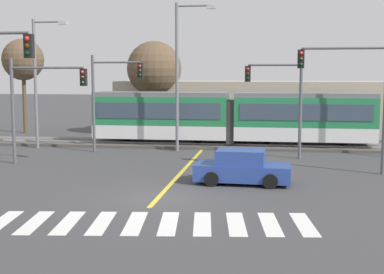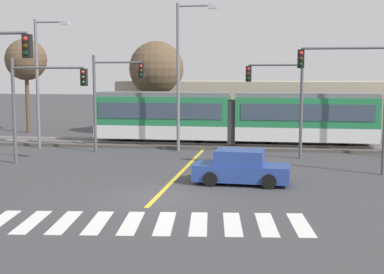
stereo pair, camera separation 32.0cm
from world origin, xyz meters
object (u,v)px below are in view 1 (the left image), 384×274
Objects in this scene: light_rail_tram at (231,116)px; traffic_light_mid_right at (356,85)px; traffic_light_far_right at (281,92)px; traffic_light_mid_left at (39,94)px; sedan_crossing at (242,168)px; bare_tree_far_west at (23,60)px; street_lamp_west at (39,75)px; traffic_light_far_left at (110,89)px; street_lamp_centre at (181,68)px; bare_tree_west at (154,69)px.

traffic_light_mid_right is at bearing -53.45° from light_rail_tram.
light_rail_tram is 5.83m from traffic_light_far_right.
traffic_light_mid_left is 13.38m from traffic_light_far_right.
traffic_light_far_right reaches higher than light_rail_tram.
sedan_crossing is 26.38m from bare_tree_far_west.
street_lamp_west is at bearing -58.74° from bare_tree_far_west.
sedan_crossing is at bearing -44.23° from traffic_light_far_left.
traffic_light_mid_right is (6.60, -8.90, 2.24)m from light_rail_tram.
light_rail_tram is at bearing 12.13° from street_lamp_west.
sedan_crossing is at bearing -17.78° from traffic_light_mid_left.
street_lamp_west is at bearing 145.31° from sedan_crossing.
traffic_light_mid_right is at bearing -31.41° from bare_tree_far_west.
light_rail_tram is 18.67m from bare_tree_far_west.
light_rail_tram is 3.20× the size of traffic_light_far_right.
street_lamp_centre reaches higher than light_rail_tram.
bare_tree_far_west is (-5.07, 8.36, 1.17)m from street_lamp_west.
street_lamp_centre is 16.67m from bare_tree_far_west.
street_lamp_west reaches higher than bare_tree_west.
street_lamp_centre reaches higher than traffic_light_mid_right.
bare_tree_far_west reaches higher than light_rail_tram.
street_lamp_centre is at bearing 114.86° from sedan_crossing.
light_rail_tram is 2.22× the size of street_lamp_west.
street_lamp_west is (-12.27, -2.64, 2.70)m from light_rail_tram.
sedan_crossing is 0.67× the size of traffic_light_mid_right.
bare_tree_far_west is (-7.73, 14.29, 2.17)m from traffic_light_mid_left.
light_rail_tram is 2.88× the size of traffic_light_mid_right.
light_rail_tram is 2.51× the size of bare_tree_west.
traffic_light_far_right is 23.04m from bare_tree_far_west.
bare_tree_far_west is at bearing 149.70° from street_lamp_centre.
traffic_light_far_right is at bearing -17.14° from street_lamp_centre.
sedan_crossing is at bearing -83.42° from light_rail_tram.
traffic_light_far_left is (-8.58, 8.35, 3.21)m from sedan_crossing.
traffic_light_far_right is 15.58m from street_lamp_west.
traffic_light_mid_left reaches higher than light_rail_tram.
bare_tree_west reaches higher than light_rail_tram.
bare_tree_west is (-13.04, 14.43, 0.93)m from traffic_light_mid_right.
traffic_light_mid_right reaches higher than traffic_light_mid_left.
street_lamp_centre is at bearing 146.97° from traffic_light_mid_right.
traffic_light_mid_left is at bearing -61.58° from bare_tree_far_west.
traffic_light_mid_right is 28.09m from bare_tree_far_west.
traffic_light_mid_left is at bearing -162.62° from traffic_light_far_right.
bare_tree_far_west is 10.93m from bare_tree_west.
bare_tree_west is at bearing 77.33° from traffic_light_mid_left.
street_lamp_west is 9.31m from street_lamp_centre.
bare_tree_west is at bearing 54.49° from street_lamp_west.
street_lamp_centre is 8.92m from bare_tree_west.
bare_tree_west is (3.17, 14.10, 1.47)m from traffic_light_mid_left.
traffic_light_far_left is at bearing -94.55° from bare_tree_west.
traffic_light_far_right is at bearing -4.54° from traffic_light_far_left.
street_lamp_centre is (-6.13, 1.89, 1.41)m from traffic_light_far_right.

